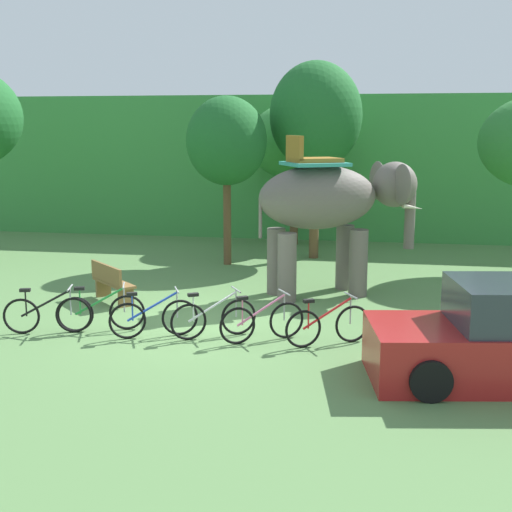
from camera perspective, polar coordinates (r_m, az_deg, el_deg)
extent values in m
plane|color=#567F47|center=(14.01, -4.91, -5.85)|extent=(80.00, 80.00, 0.00)
cube|color=#3D8E42|center=(27.30, 2.63, 7.68)|extent=(36.00, 6.00, 5.06)
cylinder|color=brown|center=(19.96, -2.41, 2.77)|extent=(0.23, 0.23, 2.44)
ellipsoid|color=#1E6028|center=(19.78, -2.46, 9.55)|extent=(2.30, 2.30, 2.52)
cylinder|color=brown|center=(23.44, 3.18, 3.82)|extent=(0.28, 0.28, 2.34)
ellipsoid|color=#338438|center=(23.27, 3.24, 9.51)|extent=(3.12, 3.12, 2.56)
cylinder|color=brown|center=(20.97, 4.86, 3.70)|extent=(0.29, 0.29, 2.86)
ellipsoid|color=#1E6028|center=(20.82, 4.99, 11.55)|extent=(2.75, 2.75, 3.19)
ellipsoid|color=#665E56|center=(16.19, 5.18, 4.88)|extent=(3.22, 2.57, 1.50)
cylinder|color=#665E56|center=(17.12, 7.38, -0.09)|extent=(0.44, 0.44, 1.60)
cylinder|color=#665E56|center=(16.44, 8.50, -0.57)|extent=(0.44, 0.44, 1.60)
cylinder|color=#665E56|center=(16.46, 1.68, -0.44)|extent=(0.44, 0.44, 1.60)
cylinder|color=#665E56|center=(15.75, 2.60, -0.96)|extent=(0.44, 0.44, 1.60)
ellipsoid|color=#665E56|center=(17.03, 11.46, 5.85)|extent=(1.44, 1.39, 1.10)
ellipsoid|color=#665E56|center=(17.50, 10.05, 6.19)|extent=(0.53, 0.82, 0.96)
ellipsoid|color=#665E56|center=(16.41, 12.05, 5.83)|extent=(0.53, 0.82, 0.96)
cylinder|color=#665E56|center=(17.34, 12.65, 2.90)|extent=(0.26, 0.26, 1.40)
cone|color=beige|center=(17.47, 12.20, 4.13)|extent=(0.55, 0.36, 0.21)
cone|color=beige|center=(17.09, 12.92, 3.95)|extent=(0.55, 0.36, 0.21)
cube|color=teal|center=(16.09, 4.90, 7.64)|extent=(1.77, 1.78, 0.08)
cube|color=olive|center=(16.08, 4.90, 7.96)|extent=(1.39, 1.30, 0.10)
cube|color=olive|center=(15.89, 3.23, 8.96)|extent=(0.50, 0.85, 0.56)
cylinder|color=#665E56|center=(15.75, 0.36, 3.12)|extent=(0.08, 0.08, 0.90)
torus|color=black|center=(14.14, -18.92, -4.76)|extent=(0.70, 0.23, 0.71)
torus|color=black|center=(13.93, -14.91, -4.76)|extent=(0.70, 0.23, 0.71)
cylinder|color=black|center=(13.97, -17.08, -3.77)|extent=(0.95, 0.29, 0.54)
cylinder|color=black|center=(14.05, -18.58, -3.74)|extent=(0.03, 0.03, 0.52)
cube|color=black|center=(13.99, -18.65, -2.70)|extent=(0.22, 0.15, 0.06)
cylinder|color=#9E9EA3|center=(13.87, -15.17, -3.65)|extent=(0.03, 0.03, 0.55)
cylinder|color=#9E9EA3|center=(13.80, -15.22, -2.56)|extent=(0.17, 0.51, 0.03)
torus|color=black|center=(13.96, -14.78, -4.71)|extent=(0.69, 0.27, 0.71)
torus|color=black|center=(13.89, -10.67, -4.62)|extent=(0.69, 0.27, 0.71)
cylinder|color=green|center=(13.86, -12.88, -3.68)|extent=(0.93, 0.35, 0.54)
cylinder|color=green|center=(13.89, -14.42, -3.67)|extent=(0.03, 0.03, 0.52)
cube|color=black|center=(13.83, -14.47, -2.63)|extent=(0.22, 0.16, 0.06)
cylinder|color=#9E9EA3|center=(13.82, -10.91, -3.51)|extent=(0.03, 0.03, 0.55)
cylinder|color=#9E9EA3|center=(13.76, -10.95, -2.42)|extent=(0.20, 0.50, 0.03)
torus|color=black|center=(13.29, -10.64, -5.32)|extent=(0.67, 0.33, 0.71)
torus|color=black|center=(13.37, -6.34, -5.10)|extent=(0.67, 0.33, 0.71)
cylinder|color=blue|center=(13.25, -8.62, -4.18)|extent=(0.91, 0.43, 0.54)
cylinder|color=blue|center=(13.23, -10.24, -4.22)|extent=(0.03, 0.03, 0.52)
cube|color=black|center=(13.16, -10.28, -3.13)|extent=(0.22, 0.17, 0.06)
cylinder|color=#9E9EA3|center=(13.29, -6.58, -3.95)|extent=(0.03, 0.03, 0.55)
cylinder|color=#9E9EA3|center=(13.23, -6.61, -2.82)|extent=(0.24, 0.49, 0.03)
torus|color=black|center=(13.06, -5.63, -5.47)|extent=(0.64, 0.40, 0.71)
torus|color=black|center=(13.34, -1.46, -5.08)|extent=(0.64, 0.40, 0.71)
cylinder|color=silver|center=(13.12, -3.64, -4.24)|extent=(0.86, 0.53, 0.54)
cylinder|color=silver|center=(13.02, -5.23, -4.33)|extent=(0.03, 0.03, 0.52)
cube|color=black|center=(12.95, -5.25, -3.22)|extent=(0.22, 0.19, 0.06)
cylinder|color=#9E9EA3|center=(13.25, -1.67, -3.94)|extent=(0.03, 0.03, 0.55)
cylinder|color=#9E9EA3|center=(13.18, -1.68, -2.80)|extent=(0.29, 0.47, 0.03)
torus|color=black|center=(12.76, -1.56, -5.82)|extent=(0.63, 0.42, 0.71)
torus|color=black|center=(13.12, 2.56, -5.35)|extent=(0.63, 0.42, 0.71)
cylinder|color=pink|center=(12.86, 0.43, -4.53)|extent=(0.85, 0.55, 0.54)
cylinder|color=pink|center=(12.72, -1.14, -4.65)|extent=(0.03, 0.03, 0.52)
cube|color=black|center=(12.65, -1.14, -3.51)|extent=(0.22, 0.19, 0.06)
cylinder|color=#9E9EA3|center=(13.03, 2.37, -4.19)|extent=(0.03, 0.03, 0.55)
cylinder|color=#9E9EA3|center=(12.96, 2.38, -3.04)|extent=(0.30, 0.46, 0.03)
torus|color=black|center=(12.59, 3.95, -6.07)|extent=(0.64, 0.39, 0.71)
torus|color=black|center=(13.00, 8.03, -5.61)|extent=(0.64, 0.39, 0.71)
cylinder|color=red|center=(12.71, 5.94, -4.77)|extent=(0.87, 0.51, 0.54)
cylinder|color=red|center=(12.55, 4.38, -4.89)|extent=(0.03, 0.03, 0.52)
cube|color=black|center=(12.49, 4.40, -3.74)|extent=(0.22, 0.18, 0.06)
cylinder|color=#9E9EA3|center=(12.90, 7.86, -4.44)|extent=(0.03, 0.03, 0.55)
cylinder|color=#9E9EA3|center=(12.83, 7.89, -3.28)|extent=(0.28, 0.47, 0.03)
cube|color=#A51E1E|center=(11.68, 19.81, -7.57)|extent=(4.44, 2.46, 0.90)
cylinder|color=black|center=(10.53, 14.31, -10.02)|extent=(0.66, 0.28, 0.64)
cylinder|color=black|center=(12.18, 12.33, -7.05)|extent=(0.66, 0.28, 0.64)
cube|color=brown|center=(16.13, -11.73, -2.17)|extent=(1.36, 1.32, 0.06)
cube|color=brown|center=(16.00, -12.35, -1.41)|extent=(1.13, 1.07, 0.40)
cube|color=brown|center=(16.71, -12.57, -2.54)|extent=(0.31, 0.32, 0.45)
cube|color=brown|center=(15.65, -10.77, -3.37)|extent=(0.31, 0.32, 0.45)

